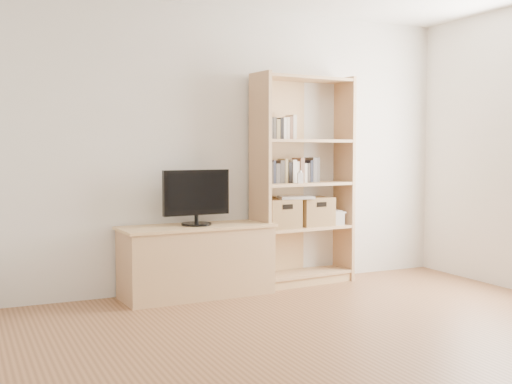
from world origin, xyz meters
TOP-DOWN VIEW (x-y plane):
  - floor at (0.00, 0.00)m, footprint 4.50×5.00m
  - back_wall at (0.00, 2.50)m, footprint 4.50×0.02m
  - tv_stand at (-0.48, 2.25)m, footprint 1.34×0.56m
  - bookshelf at (0.63, 2.32)m, footprint 1.03×0.46m
  - television at (-0.48, 2.25)m, footprint 0.62×0.09m
  - books_row_mid at (0.63, 2.34)m, footprint 0.78×0.27m
  - books_row_upper at (0.41, 2.32)m, footprint 0.41×0.17m
  - baby_monitor at (0.53, 2.20)m, footprint 0.06×0.04m
  - basket_left at (0.36, 2.29)m, footprint 0.35×0.30m
  - basket_right at (0.75, 2.33)m, footprint 0.35×0.30m
  - laptop at (0.53, 2.29)m, footprint 0.36×0.29m
  - magazine_stack at (0.97, 2.35)m, footprint 0.23×0.29m

SIDE VIEW (x-z plane):
  - floor at x=0.00m, z-range -0.01..0.01m
  - tv_stand at x=-0.48m, z-range 0.00..0.60m
  - magazine_stack at x=0.97m, z-range 0.56..0.67m
  - basket_left at x=0.36m, z-range 0.56..0.83m
  - basket_right at x=0.75m, z-range 0.56..0.83m
  - laptop at x=0.53m, z-range 0.83..0.85m
  - television at x=-0.48m, z-range 0.63..1.11m
  - bookshelf at x=0.63m, z-range 0.00..2.00m
  - baby_monitor at x=0.53m, z-range 0.98..1.08m
  - books_row_mid at x=0.63m, z-range 0.98..1.18m
  - back_wall at x=0.00m, z-range 0.00..2.60m
  - books_row_upper at x=0.41m, z-range 1.39..1.60m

